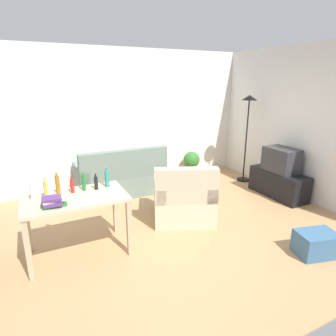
# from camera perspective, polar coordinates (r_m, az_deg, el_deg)

# --- Properties ---
(ground_plane) EXTENTS (5.20, 4.40, 0.02)m
(ground_plane) POSITION_cam_1_polar(r_m,az_deg,el_deg) (4.39, 1.74, -11.45)
(ground_plane) COLOR tan
(wall_rear) EXTENTS (5.20, 0.10, 2.70)m
(wall_rear) POSITION_cam_1_polar(r_m,az_deg,el_deg) (5.94, -8.25, 9.77)
(wall_rear) COLOR silver
(wall_rear) RESTS_ON ground_plane
(wall_right) EXTENTS (0.10, 4.40, 2.70)m
(wall_right) POSITION_cam_1_polar(r_m,az_deg,el_deg) (5.62, 26.25, 7.82)
(wall_right) COLOR silver
(wall_right) RESTS_ON ground_plane
(couch) EXTENTS (1.60, 0.84, 0.92)m
(couch) POSITION_cam_1_polar(r_m,az_deg,el_deg) (5.49, -9.33, -2.03)
(couch) COLOR slate
(couch) RESTS_ON ground_plane
(tv_stand) EXTENTS (0.44, 1.10, 0.48)m
(tv_stand) POSITION_cam_1_polar(r_m,az_deg,el_deg) (5.73, 21.18, -2.92)
(tv_stand) COLOR black
(tv_stand) RESTS_ON ground_plane
(tv) EXTENTS (0.41, 0.60, 0.44)m
(tv) POSITION_cam_1_polar(r_m,az_deg,el_deg) (5.60, 21.70, 1.52)
(tv) COLOR #2D2D33
(tv) RESTS_ON tv_stand
(torchiere_lamp) EXTENTS (0.32, 0.32, 1.81)m
(torchiere_lamp) POSITION_cam_1_polar(r_m,az_deg,el_deg) (6.15, 15.72, 10.16)
(torchiere_lamp) COLOR black
(torchiere_lamp) RESTS_ON ground_plane
(desk) EXTENTS (1.20, 0.71, 0.76)m
(desk) POSITION_cam_1_polar(r_m,az_deg,el_deg) (3.63, -17.97, -7.07)
(desk) COLOR #C6B28E
(desk) RESTS_ON ground_plane
(potted_plant) EXTENTS (0.36, 0.36, 0.57)m
(potted_plant) POSITION_cam_1_polar(r_m,az_deg,el_deg) (6.43, 4.72, 1.17)
(potted_plant) COLOR brown
(potted_plant) RESTS_ON ground_plane
(armchair) EXTENTS (1.15, 1.12, 0.92)m
(armchair) POSITION_cam_1_polar(r_m,az_deg,el_deg) (4.43, 3.18, -6.41)
(armchair) COLOR beige
(armchair) RESTS_ON ground_plane
(storage_box) EXTENTS (0.55, 0.45, 0.30)m
(storage_box) POSITION_cam_1_polar(r_m,az_deg,el_deg) (4.09, 27.50, -13.25)
(storage_box) COLOR #386084
(storage_box) RESTS_ON ground_plane
(bottle_clear) EXTENTS (0.05, 0.05, 0.24)m
(bottle_clear) POSITION_cam_1_polar(r_m,az_deg,el_deg) (3.64, -25.51, -4.25)
(bottle_clear) COLOR silver
(bottle_clear) RESTS_ON desk
(bottle_squat) EXTENTS (0.05, 0.05, 0.25)m
(bottle_squat) POSITION_cam_1_polar(r_m,az_deg,el_deg) (3.63, -23.21, -3.90)
(bottle_squat) COLOR #BCB24C
(bottle_squat) RESTS_ON desk
(bottle_amber) EXTENTS (0.05, 0.05, 0.26)m
(bottle_amber) POSITION_cam_1_polar(r_m,az_deg,el_deg) (3.73, -21.21, -3.03)
(bottle_amber) COLOR #9E6019
(bottle_amber) RESTS_ON desk
(bottle_red) EXTENTS (0.05, 0.05, 0.21)m
(bottle_red) POSITION_cam_1_polar(r_m,az_deg,el_deg) (3.70, -18.60, -3.40)
(bottle_red) COLOR #AD2323
(bottle_red) RESTS_ON desk
(bottle_green) EXTENTS (0.05, 0.05, 0.24)m
(bottle_green) POSITION_cam_1_polar(r_m,az_deg,el_deg) (3.72, -16.50, -2.80)
(bottle_green) COLOR #1E722D
(bottle_green) RESTS_ON desk
(bottle_dark) EXTENTS (0.05, 0.05, 0.21)m
(bottle_dark) POSITION_cam_1_polar(r_m,az_deg,el_deg) (3.72, -14.19, -2.86)
(bottle_dark) COLOR black
(bottle_dark) RESTS_ON desk
(bottle_tall) EXTENTS (0.06, 0.06, 0.26)m
(bottle_tall) POSITION_cam_1_polar(r_m,az_deg,el_deg) (3.77, -12.07, -2.05)
(bottle_tall) COLOR teal
(bottle_tall) RESTS_ON desk
(book_stack) EXTENTS (0.26, 0.21, 0.11)m
(book_stack) POSITION_cam_1_polar(r_m,az_deg,el_deg) (3.39, -21.98, -6.31)
(book_stack) COLOR #236B33
(book_stack) RESTS_ON desk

